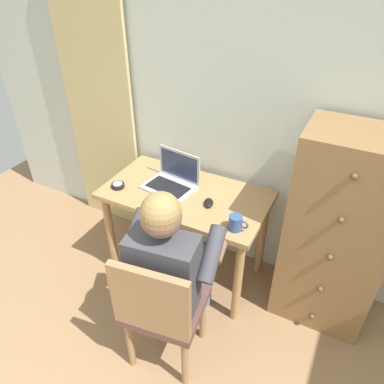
% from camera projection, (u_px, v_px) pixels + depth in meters
% --- Properties ---
extents(wall_back, '(4.80, 0.05, 2.50)m').
position_uv_depth(wall_back, '(263.00, 110.00, 2.28)').
color(wall_back, silver).
rests_on(wall_back, ground_plane).
extents(curtain_panel, '(0.63, 0.03, 2.20)m').
position_uv_depth(curtain_panel, '(99.00, 103.00, 2.80)').
color(curtain_panel, '#CCB77A').
rests_on(curtain_panel, ground_plane).
extents(desk, '(1.12, 0.61, 0.73)m').
position_uv_depth(desk, '(186.00, 206.00, 2.51)').
color(desk, tan).
rests_on(desk, ground_plane).
extents(dresser, '(0.58, 0.45, 1.34)m').
position_uv_depth(dresser, '(336.00, 234.00, 2.18)').
color(dresser, olive).
rests_on(dresser, ground_plane).
extents(chair, '(0.47, 0.45, 0.88)m').
position_uv_depth(chair, '(161.00, 308.00, 1.95)').
color(chair, brown).
rests_on(chair, ground_plane).
extents(person_seated, '(0.58, 0.62, 1.20)m').
position_uv_depth(person_seated, '(173.00, 261.00, 1.99)').
color(person_seated, '#6B84AD').
rests_on(person_seated, ground_plane).
extents(laptop, '(0.37, 0.30, 0.24)m').
position_uv_depth(laptop, '(172.00, 180.00, 2.48)').
color(laptop, '#B7BABF').
rests_on(laptop, desk).
extents(computer_mouse, '(0.09, 0.12, 0.03)m').
position_uv_depth(computer_mouse, '(209.00, 203.00, 2.32)').
color(computer_mouse, black).
rests_on(computer_mouse, desk).
extents(desk_clock, '(0.09, 0.09, 0.03)m').
position_uv_depth(desk_clock, '(118.00, 186.00, 2.49)').
color(desk_clock, black).
rests_on(desk_clock, desk).
extents(coffee_mug, '(0.12, 0.08, 0.09)m').
position_uv_depth(coffee_mug, '(236.00, 223.00, 2.10)').
color(coffee_mug, '#33518C').
rests_on(coffee_mug, desk).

